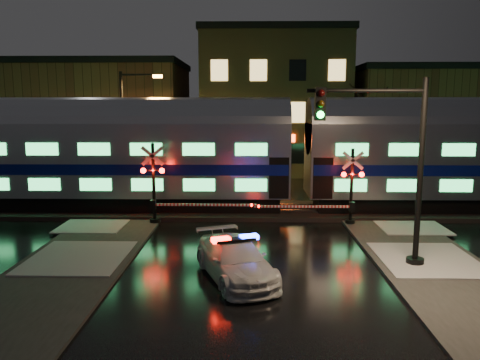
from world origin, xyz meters
name	(u,v)px	position (x,y,z in m)	size (l,w,h in m)	color
ground	(251,239)	(0.00, 0.00, 0.00)	(120.00, 120.00, 0.00)	black
ballast	(251,211)	(0.00, 5.00, 0.12)	(90.00, 4.20, 0.24)	black
sidewalk_left	(44,290)	(-6.50, -6.00, 0.06)	(4.00, 20.00, 0.12)	#2D2D2D
sidewalk_right	(464,294)	(6.50, -6.00, 0.06)	(4.00, 20.00, 0.12)	#2D2D2D
building_left	(104,119)	(-13.00, 22.00, 4.50)	(14.00, 10.00, 9.00)	brown
building_mid	(273,105)	(2.00, 22.50, 5.75)	(12.00, 11.00, 11.50)	brown
building_right	(420,122)	(15.00, 22.00, 4.25)	(12.00, 10.00, 8.50)	brown
train	(298,151)	(2.50, 5.00, 3.38)	(51.00, 3.12, 5.92)	black
police_car	(235,260)	(-0.56, -4.73, 0.66)	(3.32, 4.90, 1.47)	silver
crossing_signal_right	(344,195)	(4.44, 2.30, 1.54)	(5.28, 0.63, 3.74)	black
crossing_signal_left	(161,192)	(-4.34, 2.30, 1.64)	(5.61, 0.65, 3.97)	black
traffic_light	(391,169)	(4.82, -3.51, 3.56)	(4.33, 0.75, 6.70)	black
streetlight	(127,126)	(-7.61, 9.00, 4.48)	(2.60, 0.27, 7.77)	black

